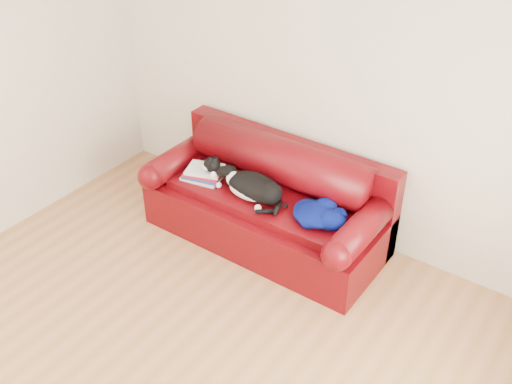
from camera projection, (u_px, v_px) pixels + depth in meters
ground at (174, 355)px, 4.28m from camera, size 4.50×4.50×0.00m
room_shell at (170, 160)px, 3.30m from camera, size 4.52×4.02×2.61m
sofa_base at (265, 216)px, 5.28m from camera, size 2.10×0.90×0.50m
sofa_back at (281, 175)px, 5.27m from camera, size 2.10×1.01×0.88m
book_stack at (204, 173)px, 5.29m from camera, size 0.38×0.33×0.10m
cat at (253, 187)px, 5.00m from camera, size 0.73×0.34×0.27m
blanket at (319, 214)px, 4.76m from camera, size 0.53×0.43×0.14m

